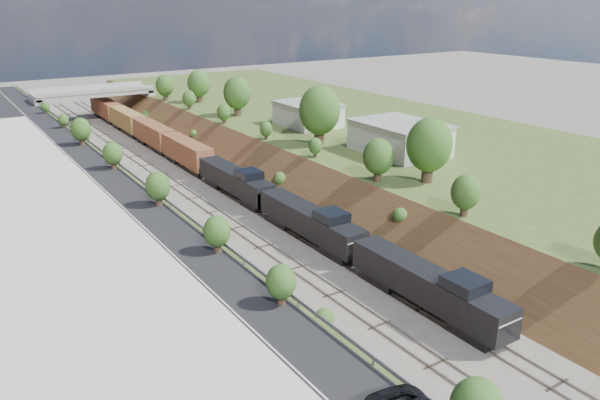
{
  "coord_description": "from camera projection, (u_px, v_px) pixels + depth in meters",
  "views": [
    {
      "loc": [
        -30.86,
        -6.6,
        25.47
      ],
      "look_at": [
        -0.45,
        40.29,
        6.0
      ],
      "focal_mm": 35.0,
      "sensor_mm": 36.0,
      "label": 1
    }
  ],
  "objects": [
    {
      "name": "tree_right_large",
      "position": [
        429.0,
        146.0,
        66.81
      ],
      "size": [
        5.25,
        5.25,
        7.61
      ],
      "color": "#473323",
      "rests_on": "platform_right"
    },
    {
      "name": "white_building_far",
      "position": [
        308.0,
        115.0,
        97.68
      ],
      "size": [
        8.0,
        10.0,
        3.6
      ],
      "primitive_type": "cube",
      "color": "silver",
      "rests_on": "platform_right"
    },
    {
      "name": "rail_left_track",
      "position": [
        203.0,
        204.0,
        75.64
      ],
      "size": [
        1.58,
        180.0,
        0.18
      ],
      "primitive_type": "cube",
      "color": "gray",
      "rests_on": "ground"
    },
    {
      "name": "freight_train",
      "position": [
        191.0,
        155.0,
        90.16
      ],
      "size": [
        2.83,
        114.58,
        4.55
      ],
      "color": "black",
      "rests_on": "ground"
    },
    {
      "name": "embankment_left",
      "position": [
        140.0,
        217.0,
        71.35
      ],
      "size": [
        10.0,
        180.0,
        10.0
      ],
      "primitive_type": "cube",
      "rotation": [
        0.0,
        0.79,
        0.0
      ],
      "color": "brown",
      "rests_on": "ground"
    },
    {
      "name": "road",
      "position": [
        98.0,
        184.0,
        67.37
      ],
      "size": [
        8.0,
        180.0,
        0.1
      ],
      "primitive_type": "cube",
      "color": "black",
      "rests_on": "platform_left"
    },
    {
      "name": "embankment_right",
      "position": [
        292.0,
        187.0,
        82.66
      ],
      "size": [
        10.0,
        180.0,
        10.0
      ],
      "primitive_type": "cube",
      "rotation": [
        0.0,
        0.79,
        0.0
      ],
      "color": "brown",
      "rests_on": "ground"
    },
    {
      "name": "platform_right",
      "position": [
        409.0,
        149.0,
        93.14
      ],
      "size": [
        44.0,
        180.0,
        5.0
      ],
      "primitive_type": "cube",
      "color": "#405523",
      "rests_on": "ground"
    },
    {
      "name": "overpass",
      "position": [
        93.0,
        99.0,
        124.5
      ],
      "size": [
        24.5,
        8.3,
        7.4
      ],
      "color": "gray",
      "rests_on": "ground"
    },
    {
      "name": "guardrail",
      "position": [
        133.0,
        175.0,
        69.16
      ],
      "size": [
        0.1,
        171.0,
        0.7
      ],
      "color": "#99999E",
      "rests_on": "platform_left"
    },
    {
      "name": "white_building_near",
      "position": [
        399.0,
        139.0,
        80.44
      ],
      "size": [
        9.0,
        12.0,
        4.0
      ],
      "primitive_type": "cube",
      "color": "silver",
      "rests_on": "platform_right"
    },
    {
      "name": "tree_left_crest",
      "position": [
        324.0,
        305.0,
        36.93
      ],
      "size": [
        2.45,
        2.45,
        3.55
      ],
      "color": "#473323",
      "rests_on": "platform_left"
    },
    {
      "name": "rail_right_track",
      "position": [
        239.0,
        197.0,
        78.31
      ],
      "size": [
        1.58,
        180.0,
        0.18
      ],
      "primitive_type": "cube",
      "color": "gray",
      "rests_on": "ground"
    }
  ]
}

